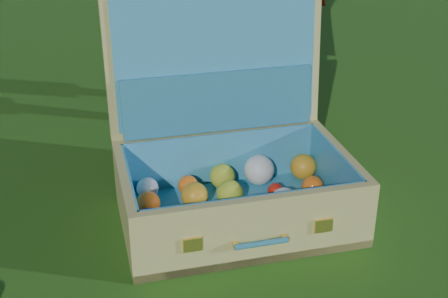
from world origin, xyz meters
TOP-DOWN VIEW (x-y plane):
  - ground at (0.00, 0.00)m, footprint 60.00×60.00m
  - suitcase at (-0.02, 0.20)m, footprint 0.65×0.55m

SIDE VIEW (x-z plane):
  - ground at x=0.00m, z-range 0.00..0.00m
  - suitcase at x=-0.02m, z-range -0.12..0.44m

